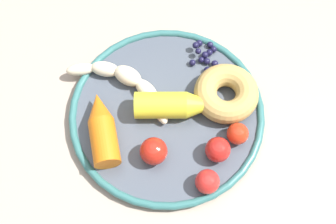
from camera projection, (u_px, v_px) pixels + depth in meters
name	position (u px, v px, depth m)	size (l,w,h in m)	color
ground_plane	(173.00, 221.00, 1.39)	(6.00, 6.00, 0.00)	#5D4B4C
dining_table	(176.00, 153.00, 0.82)	(1.13, 0.79, 0.72)	tan
plate	(168.00, 113.00, 0.74)	(0.31, 0.31, 0.02)	#48505C
banana	(125.00, 81.00, 0.75)	(0.12, 0.17, 0.03)	beige
carrot_orange	(102.00, 128.00, 0.71)	(0.07, 0.12, 0.04)	orange
carrot_yellow	(178.00, 105.00, 0.72)	(0.14, 0.10, 0.04)	yellow
donut	(226.00, 93.00, 0.73)	(0.10, 0.10, 0.04)	tan
blueberry_pile	(205.00, 55.00, 0.78)	(0.05, 0.06, 0.02)	#191638
tomato_near	(218.00, 150.00, 0.69)	(0.04, 0.04, 0.04)	red
tomato_mid	(238.00, 134.00, 0.71)	(0.03, 0.03, 0.03)	red
tomato_far	(154.00, 151.00, 0.69)	(0.04, 0.04, 0.04)	red
tomato_extra	(204.00, 183.00, 0.67)	(0.04, 0.04, 0.04)	red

